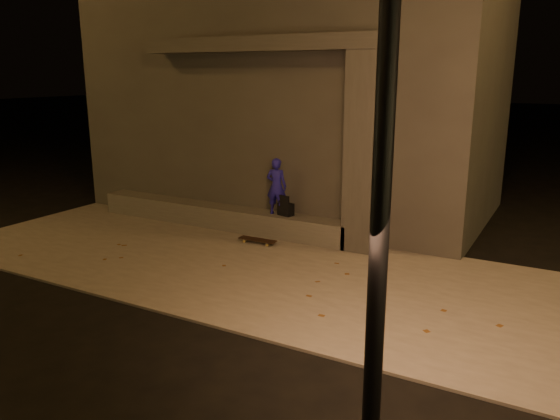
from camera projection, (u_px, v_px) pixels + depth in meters
The scene contains 9 objects.
ground at pixel (155, 305), 7.87m from camera, with size 120.00×120.00×0.00m, color black.
sidewalk at pixel (232, 262), 9.56m from camera, with size 11.00×4.40×0.04m, color slate.
building at pixel (299, 100), 13.21m from camera, with size 9.00×5.10×5.22m.
ledge at pixel (219, 216), 11.69m from camera, with size 6.00×0.55×0.45m, color #56544E.
column at pixel (363, 153), 9.81m from camera, with size 0.55×0.55×3.60m, color #3C3937.
canopy at pixel (259, 44), 10.41m from camera, with size 5.00×0.70×0.28m, color #3C3937.
skateboarder at pixel (276, 186), 10.84m from camera, with size 0.41×0.27×1.14m, color #1D18A0.
backpack at pixel (286, 208), 10.84m from camera, with size 0.33×0.26×0.42m.
skateboard at pixel (257, 240), 10.54m from camera, with size 0.77×0.21×0.08m.
Camera 1 is at (5.11, -5.51, 3.25)m, focal length 35.00 mm.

